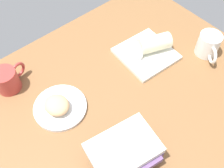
{
  "coord_description": "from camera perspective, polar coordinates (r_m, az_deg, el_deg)",
  "views": [
    {
      "loc": [
        43.18,
        42.14,
        88.77
      ],
      "look_at": [
        4.8,
        -2.44,
        7.0
      ],
      "focal_mm": 42.18,
      "sensor_mm": 36.0,
      "label": 1
    }
  ],
  "objects": [
    {
      "name": "book_stack",
      "position": [
        0.86,
        3.22,
        -14.8
      ],
      "size": [
        23.59,
        19.22,
        8.85
      ],
      "color": "#6B4C7A",
      "rests_on": "dining_table"
    },
    {
      "name": "sauce_cup",
      "position": [
        1.11,
        5.44,
        6.19
      ],
      "size": [
        4.94,
        4.94,
        2.04
      ],
      "color": "silver",
      "rests_on": "square_plate"
    },
    {
      "name": "breakfast_wrap",
      "position": [
        1.13,
        9.2,
        8.7
      ],
      "size": [
        15.08,
        11.4,
        6.95
      ],
      "primitive_type": "cylinder",
      "rotation": [
        1.57,
        0.0,
        4.34
      ],
      "color": "beige",
      "rests_on": "square_plate"
    },
    {
      "name": "scone_pastry",
      "position": [
        0.97,
        -11.89,
        -4.51
      ],
      "size": [
        10.1,
        10.98,
        4.81
      ],
      "primitive_type": "ellipsoid",
      "rotation": [
        0.0,
        0.0,
        4.89
      ],
      "color": "#D9AE79",
      "rests_on": "round_plate"
    },
    {
      "name": "round_plate",
      "position": [
        1.0,
        -11.15,
        -4.98
      ],
      "size": [
        19.69,
        19.69,
        1.4
      ],
      "primitive_type": "cylinder",
      "color": "white",
      "rests_on": "dining_table"
    },
    {
      "name": "dining_table",
      "position": [
        1.06,
        2.84,
        -1.02
      ],
      "size": [
        110.0,
        90.0,
        4.0
      ],
      "primitive_type": "cube",
      "color": "brown",
      "rests_on": "ground"
    },
    {
      "name": "square_plate",
      "position": [
        1.14,
        7.37,
        6.5
      ],
      "size": [
        23.31,
        23.31,
        1.6
      ],
      "primitive_type": "cube",
      "rotation": [
        0.0,
        0.0,
        -0.07
      ],
      "color": "white",
      "rests_on": "dining_table"
    },
    {
      "name": "coffee_mug",
      "position": [
        1.08,
        -21.75,
        0.9
      ],
      "size": [
        13.77,
        9.14,
        9.12
      ],
      "color": "#B23833",
      "rests_on": "dining_table"
    },
    {
      "name": "second_mug",
      "position": [
        1.18,
        20.19,
        7.98
      ],
      "size": [
        10.97,
        12.78,
        9.89
      ],
      "color": "white",
      "rests_on": "dining_table"
    }
  ]
}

